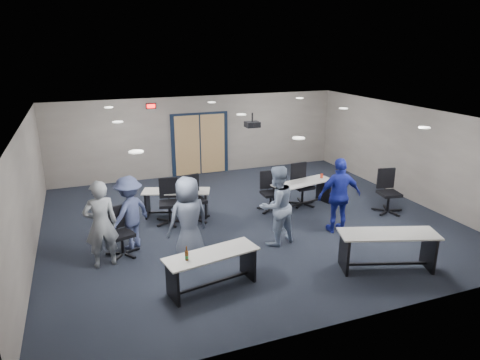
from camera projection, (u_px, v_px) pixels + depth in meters
name	position (u px, v px, depth m)	size (l,w,h in m)	color
floor	(248.00, 220.00, 11.05)	(10.00, 10.00, 0.00)	black
back_wall	(200.00, 136.00, 14.65)	(10.00, 0.04, 2.70)	slate
front_wall	(356.00, 247.00, 6.63)	(10.00, 0.04, 2.70)	slate
left_wall	(27.00, 194.00, 8.95)	(0.04, 9.00, 2.70)	slate
right_wall	(409.00, 153.00, 12.33)	(0.04, 9.00, 2.70)	slate
ceiling	(249.00, 116.00, 10.23)	(10.00, 9.00, 0.04)	white
double_door	(200.00, 145.00, 14.71)	(2.00, 0.07, 2.20)	black
exit_sign	(151.00, 106.00, 13.72)	(0.32, 0.07, 0.18)	black
ceiling_projector	(252.00, 124.00, 10.86)	(0.35, 0.32, 0.37)	black
ceiling_can_lights	(245.00, 116.00, 10.46)	(6.24, 5.74, 0.02)	white
table_front_left	(211.00, 264.00, 7.85)	(1.84, 0.89, 0.98)	beige
table_front_right	(388.00, 244.00, 8.52)	(2.04, 1.23, 0.79)	beige
table_back_left	(177.00, 199.00, 11.21)	(1.83, 1.13, 0.70)	beige
table_back_right	(303.00, 190.00, 11.83)	(1.88, 0.97, 0.85)	beige
chair_back_a	(169.00, 202.00, 10.73)	(0.71, 0.71, 1.14)	black
chair_back_b	(194.00, 199.00, 10.88)	(0.74, 0.74, 1.17)	black
chair_back_c	(271.00, 192.00, 11.54)	(0.68, 0.68, 1.08)	black
chair_back_d	(303.00, 185.00, 11.97)	(0.74, 0.74, 1.17)	black
chair_loose_left	(121.00, 232.00, 9.08)	(0.67, 0.67, 1.06)	black
chair_loose_right	(389.00, 192.00, 11.40)	(0.74, 0.74, 1.18)	black
person_gray	(101.00, 224.00, 8.54)	(0.67, 0.44, 1.83)	gray
person_plaid	(188.00, 220.00, 8.76)	(0.89, 0.58, 1.83)	#4E576B
person_lightblue	(276.00, 206.00, 9.53)	(0.89, 0.69, 1.83)	#9AADCD
person_navy	(339.00, 196.00, 10.15)	(1.07, 0.45, 1.83)	#1D27A0
person_back	(130.00, 213.00, 9.36)	(1.07, 0.62, 1.66)	#485281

